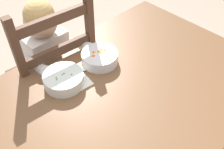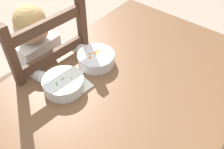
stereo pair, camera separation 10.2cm
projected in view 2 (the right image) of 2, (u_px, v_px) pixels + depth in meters
The scene contains 7 objects.
dining_table at pixel (129, 97), 1.22m from camera, with size 1.25×0.91×0.73m.
dining_chair at pixel (48, 83), 1.48m from camera, with size 0.45×0.45×1.04m.
child_figure at pixel (44, 62), 1.37m from camera, with size 0.32×0.31×0.98m.
bowl_of_peas at pixel (63, 84), 1.10m from camera, with size 0.18×0.18×0.06m.
bowl_of_carrots at pixel (96, 59), 1.22m from camera, with size 0.18×0.18×0.06m.
spoon at pixel (86, 69), 1.20m from camera, with size 0.14×0.03×0.01m.
paper_napkin at pixel (74, 86), 1.13m from camera, with size 0.14×0.12×0.00m, color white.
Camera 2 is at (-0.67, -0.44, 1.56)m, focal length 40.45 mm.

